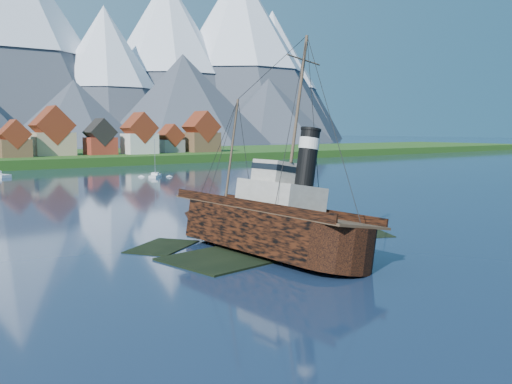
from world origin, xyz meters
TOP-DOWN VIEW (x-y plane):
  - ground at (0.00, 0.00)m, footprint 1400.00×1400.00m
  - shoal at (1.78, 2.15)m, footprint 31.71×21.24m
  - tugboat_wreck at (-1.95, -0.93)m, footprint 6.68×28.78m
  - sailboat_d at (29.84, 84.70)m, footprint 6.05×6.93m

SIDE VIEW (x-z plane):
  - shoal at x=1.78m, z-range -0.92..0.22m
  - ground at x=0.00m, z-range 0.00..0.00m
  - sailboat_d at x=29.84m, z-range -4.81..5.27m
  - tugboat_wreck at x=-1.95m, z-range -8.53..14.28m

